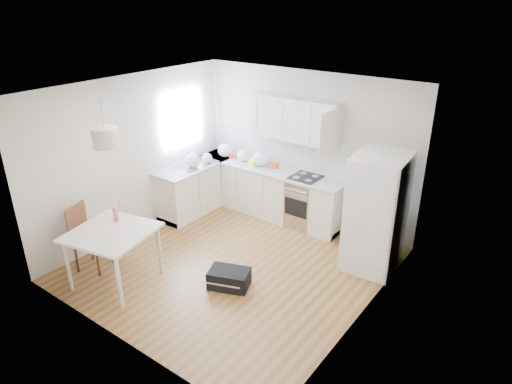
% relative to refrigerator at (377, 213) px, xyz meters
% --- Properties ---
extents(floor, '(4.20, 4.20, 0.00)m').
position_rel_refrigerator_xyz_m(floor, '(-1.73, -1.28, -0.90)').
color(floor, brown).
rests_on(floor, ground).
extents(ceiling, '(4.20, 4.20, 0.00)m').
position_rel_refrigerator_xyz_m(ceiling, '(-1.73, -1.28, 1.80)').
color(ceiling, white).
rests_on(ceiling, wall_back).
extents(wall_back, '(4.20, 0.00, 4.20)m').
position_rel_refrigerator_xyz_m(wall_back, '(-1.73, 0.82, 0.45)').
color(wall_back, silver).
rests_on(wall_back, floor).
extents(wall_left, '(0.00, 4.20, 4.20)m').
position_rel_refrigerator_xyz_m(wall_left, '(-3.83, -1.28, 0.45)').
color(wall_left, silver).
rests_on(wall_left, floor).
extents(wall_right, '(0.00, 4.20, 4.20)m').
position_rel_refrigerator_xyz_m(wall_right, '(0.37, -1.28, 0.45)').
color(wall_right, silver).
rests_on(wall_right, floor).
extents(window_glassblock, '(0.02, 1.00, 1.00)m').
position_rel_refrigerator_xyz_m(window_glassblock, '(-3.82, -0.13, 0.85)').
color(window_glassblock, '#BFE0F9').
rests_on(window_glassblock, wall_left).
extents(cabinets_back, '(3.00, 0.60, 0.88)m').
position_rel_refrigerator_xyz_m(cabinets_back, '(-2.33, 0.52, -0.46)').
color(cabinets_back, white).
rests_on(cabinets_back, floor).
extents(cabinets_left, '(0.60, 1.80, 0.88)m').
position_rel_refrigerator_xyz_m(cabinets_left, '(-3.53, -0.08, -0.46)').
color(cabinets_left, white).
rests_on(cabinets_left, floor).
extents(counter_back, '(3.02, 0.64, 0.04)m').
position_rel_refrigerator_xyz_m(counter_back, '(-2.33, 0.52, 0.00)').
color(counter_back, '#A7A9AC').
rests_on(counter_back, cabinets_back).
extents(counter_left, '(0.64, 1.82, 0.04)m').
position_rel_refrigerator_xyz_m(counter_left, '(-3.53, -0.08, 0.00)').
color(counter_left, '#A7A9AC').
rests_on(counter_left, cabinets_left).
extents(backsplash_back, '(3.00, 0.01, 0.58)m').
position_rel_refrigerator_xyz_m(backsplash_back, '(-2.33, 0.82, 0.31)').
color(backsplash_back, white).
rests_on(backsplash_back, wall_back).
extents(backsplash_left, '(0.01, 1.80, 0.58)m').
position_rel_refrigerator_xyz_m(backsplash_left, '(-3.83, -0.08, 0.31)').
color(backsplash_left, white).
rests_on(backsplash_left, wall_left).
extents(upper_cabinets, '(1.70, 0.32, 0.75)m').
position_rel_refrigerator_xyz_m(upper_cabinets, '(-1.88, 0.66, 0.98)').
color(upper_cabinets, white).
rests_on(upper_cabinets, wall_back).
extents(range_oven, '(0.50, 0.61, 0.88)m').
position_rel_refrigerator_xyz_m(range_oven, '(-1.53, 0.52, -0.46)').
color(range_oven, '#B3B5B7').
rests_on(range_oven, floor).
extents(sink, '(0.50, 0.80, 0.16)m').
position_rel_refrigerator_xyz_m(sink, '(-3.53, -0.13, 0.02)').
color(sink, '#B3B5B7').
rests_on(sink, counter_left).
extents(refrigerator, '(0.94, 0.97, 1.79)m').
position_rel_refrigerator_xyz_m(refrigerator, '(0.00, 0.00, 0.00)').
color(refrigerator, white).
rests_on(refrigerator, floor).
extents(dining_table, '(1.25, 1.25, 0.84)m').
position_rel_refrigerator_xyz_m(dining_table, '(-2.80, -2.62, -0.16)').
color(dining_table, beige).
rests_on(dining_table, floor).
extents(dining_chair, '(0.55, 0.55, 1.02)m').
position_rel_refrigerator_xyz_m(dining_chair, '(-3.38, -2.58, -0.39)').
color(dining_chair, '#4D2817').
rests_on(dining_chair, floor).
extents(drink_bottle, '(0.08, 0.08, 0.25)m').
position_rel_refrigerator_xyz_m(drink_bottle, '(-2.99, -2.38, 0.06)').
color(drink_bottle, '#D53B72').
rests_on(drink_bottle, dining_table).
extents(gym_bag, '(0.66, 0.55, 0.26)m').
position_rel_refrigerator_xyz_m(gym_bag, '(-1.42, -1.75, -0.77)').
color(gym_bag, black).
rests_on(gym_bag, floor).
extents(pendant_lamp, '(0.41, 0.41, 0.26)m').
position_rel_refrigerator_xyz_m(pendant_lamp, '(-2.75, -2.54, 1.28)').
color(pendant_lamp, beige).
rests_on(pendant_lamp, ceiling).
extents(grocery_bag_a, '(0.29, 0.25, 0.26)m').
position_rel_refrigerator_xyz_m(grocery_bag_a, '(-3.35, 0.52, 0.15)').
color(grocery_bag_a, white).
rests_on(grocery_bag_a, counter_back).
extents(grocery_bag_b, '(0.25, 0.21, 0.23)m').
position_rel_refrigerator_xyz_m(grocery_bag_b, '(-2.92, 0.53, 0.14)').
color(grocery_bag_b, white).
rests_on(grocery_bag_b, counter_back).
extents(grocery_bag_c, '(0.31, 0.26, 0.28)m').
position_rel_refrigerator_xyz_m(grocery_bag_c, '(-2.49, 0.52, 0.16)').
color(grocery_bag_c, white).
rests_on(grocery_bag_c, counter_back).
extents(grocery_bag_d, '(0.21, 0.18, 0.19)m').
position_rel_refrigerator_xyz_m(grocery_bag_d, '(-3.42, 0.07, 0.12)').
color(grocery_bag_d, white).
rests_on(grocery_bag_d, counter_back).
extents(grocery_bag_e, '(0.30, 0.25, 0.27)m').
position_rel_refrigerator_xyz_m(grocery_bag_e, '(-3.47, -0.27, 0.16)').
color(grocery_bag_e, white).
rests_on(grocery_bag_e, counter_left).
extents(snack_orange, '(0.16, 0.11, 0.11)m').
position_rel_refrigerator_xyz_m(snack_orange, '(-2.25, 0.59, 0.08)').
color(snack_orange, '#EC4C15').
rests_on(snack_orange, counter_back).
extents(snack_yellow, '(0.18, 0.13, 0.11)m').
position_rel_refrigerator_xyz_m(snack_yellow, '(-2.63, 0.45, 0.08)').
color(snack_yellow, '#FFF928').
rests_on(snack_yellow, counter_back).
extents(snack_red, '(0.19, 0.18, 0.11)m').
position_rel_refrigerator_xyz_m(snack_red, '(-3.20, 0.58, 0.08)').
color(snack_red, red).
rests_on(snack_red, counter_back).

